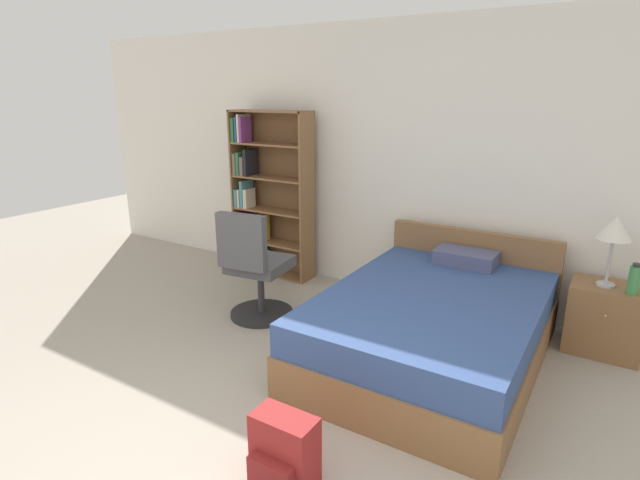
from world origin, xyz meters
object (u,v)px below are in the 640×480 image
object	(u,v)px
office_chair	(255,271)
bookshelf	(264,200)
water_bottle	(634,280)
bed	(434,324)
table_lamp	(615,230)
nightstand	(605,319)
backpack_red	(283,451)

from	to	relation	value
office_chair	bookshelf	bearing A→B (deg)	123.96
office_chair	water_bottle	size ratio (longest dim) A/B	4.36
bed	table_lamp	distance (m)	1.48
bookshelf	office_chair	world-z (taller)	bookshelf
bookshelf	bed	xyz separation A→B (m)	(2.27, -0.86, -0.54)
nightstand	water_bottle	size ratio (longest dim) A/B	2.37
nightstand	water_bottle	xyz separation A→B (m)	(0.14, -0.10, 0.38)
bookshelf	water_bottle	size ratio (longest dim) A/B	7.67
table_lamp	nightstand	bearing A→B (deg)	35.84
office_chair	nightstand	bearing A→B (deg)	20.16
bookshelf	nightstand	size ratio (longest dim) A/B	3.24
table_lamp	office_chair	bearing A→B (deg)	-160.09
water_bottle	backpack_red	world-z (taller)	water_bottle
nightstand	backpack_red	xyz separation A→B (m)	(-1.31, -2.42, -0.09)
water_bottle	backpack_red	bearing A→B (deg)	-121.88
nightstand	water_bottle	distance (m)	0.42
bookshelf	nightstand	distance (m)	3.40
bed	nightstand	xyz separation A→B (m)	(1.09, 0.79, -0.00)
bookshelf	office_chair	xyz separation A→B (m)	(0.70, -1.04, -0.36)
bed	bookshelf	bearing A→B (deg)	159.19
backpack_red	office_chair	bearing A→B (deg)	132.80
bed	table_lamp	world-z (taller)	table_lamp
office_chair	bed	bearing A→B (deg)	6.63
table_lamp	backpack_red	distance (m)	2.83
bed	office_chair	size ratio (longest dim) A/B	2.05
water_bottle	backpack_red	distance (m)	2.78
bed	nightstand	bearing A→B (deg)	36.08
water_bottle	backpack_red	size ratio (longest dim) A/B	0.61
backpack_red	water_bottle	bearing A→B (deg)	58.12
nightstand	table_lamp	distance (m)	0.71
bookshelf	nightstand	bearing A→B (deg)	-1.21
bookshelf	water_bottle	xyz separation A→B (m)	(3.49, -0.17, -0.16)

